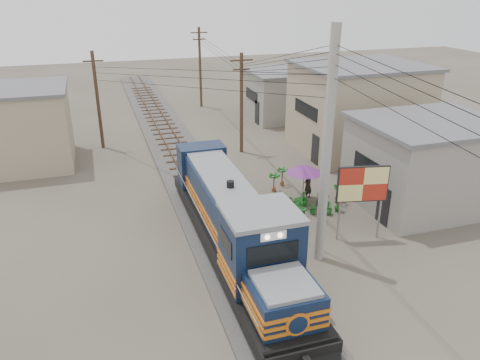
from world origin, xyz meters
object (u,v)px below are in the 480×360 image
object	(u,v)px
vendor	(308,185)
locomotive	(234,222)
billboard	(363,186)
market_umbrella	(304,169)

from	to	relation	value
vendor	locomotive	bearing A→B (deg)	9.38
billboard	vendor	xyz separation A→B (m)	(-0.34, 4.85, -1.92)
billboard	market_umbrella	xyz separation A→B (m)	(-0.77, 4.57, -0.78)
billboard	market_umbrella	bearing A→B (deg)	111.40
billboard	vendor	bearing A→B (deg)	105.91
market_umbrella	vendor	size ratio (longest dim) A/B	1.45
vendor	market_umbrella	bearing A→B (deg)	4.75
locomotive	billboard	bearing A→B (deg)	-3.74
vendor	billboard	bearing A→B (deg)	65.30
locomotive	vendor	xyz separation A→B (m)	(5.68, 4.46, -0.81)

